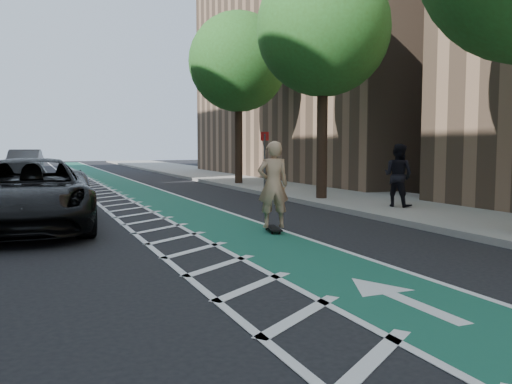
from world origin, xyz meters
TOP-DOWN VIEW (x-y plane):
  - ground at (0.00, 0.00)m, footprint 120.00×120.00m
  - bike_lane at (3.00, 10.00)m, footprint 2.00×90.00m
  - buffer_strip at (1.50, 10.00)m, footprint 1.40×90.00m
  - sidewalk_right at (9.50, 10.00)m, footprint 5.00×90.00m
  - curb_right at (7.05, 10.00)m, footprint 0.12×90.00m
  - building_right_far at (17.50, 20.00)m, footprint 14.00×22.00m
  - tree_r_c at (7.90, 8.00)m, footprint 4.20×4.20m
  - tree_r_d at (7.90, 16.00)m, footprint 4.20×4.20m
  - sign_post at (7.60, 12.00)m, footprint 0.35×0.08m
  - skateboard at (3.70, 2.72)m, footprint 0.41×0.88m
  - skateboarder at (3.70, 2.72)m, footprint 0.78×0.59m
  - suv_near at (-1.27, 5.32)m, footprint 3.11×6.09m
  - suv_far at (-1.62, 8.26)m, footprint 2.30×5.34m
  - car_grey at (-1.44, 27.89)m, footprint 2.30×5.23m
  - pedestrian at (8.65, 4.73)m, footprint 0.99×1.10m
  - barrel_b at (-1.96, 9.51)m, footprint 0.66×0.66m

SIDE VIEW (x-z plane):
  - ground at x=0.00m, z-range 0.00..0.00m
  - buffer_strip at x=1.50m, z-range 0.00..0.01m
  - bike_lane at x=3.00m, z-range 0.00..0.01m
  - sidewalk_right at x=9.50m, z-range 0.00..0.15m
  - curb_right at x=7.05m, z-range 0.00..0.16m
  - skateboard at x=3.70m, z-range 0.04..0.15m
  - barrel_b at x=-1.96m, z-range -0.02..0.88m
  - suv_far at x=-1.62m, z-range 0.00..1.53m
  - suv_near at x=-1.27m, z-range 0.00..1.65m
  - car_grey at x=-1.44m, z-range 0.00..1.67m
  - pedestrian at x=8.65m, z-range 0.15..1.99m
  - skateboarder at x=3.70m, z-range 0.11..2.04m
  - sign_post at x=7.60m, z-range 0.11..2.59m
  - tree_r_c at x=7.90m, z-range 1.82..9.72m
  - tree_r_d at x=7.90m, z-range 1.82..9.72m
  - building_right_far at x=17.50m, z-range 0.00..19.00m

